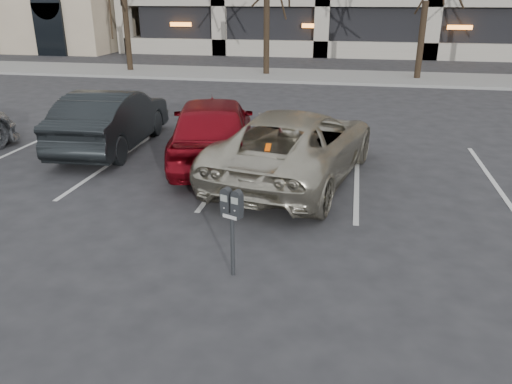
{
  "coord_description": "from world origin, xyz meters",
  "views": [
    {
      "loc": [
        1.2,
        -8.1,
        3.62
      ],
      "look_at": [
        -0.02,
        -1.83,
        1.1
      ],
      "focal_mm": 35.0,
      "sensor_mm": 36.0,
      "label": 1
    }
  ],
  "objects_px": {
    "car_red": "(213,129)",
    "parking_meter": "(232,211)",
    "car_dark": "(112,119)",
    "suv_silver": "(296,144)"
  },
  "relations": [
    {
      "from": "parking_meter",
      "to": "car_dark",
      "type": "distance_m",
      "value": 7.09
    },
    {
      "from": "suv_silver",
      "to": "car_dark",
      "type": "xyz_separation_m",
      "value": [
        -4.81,
        1.38,
        0.01
      ]
    },
    {
      "from": "car_red",
      "to": "suv_silver",
      "type": "bearing_deg",
      "value": 146.75
    },
    {
      "from": "parking_meter",
      "to": "car_red",
      "type": "height_order",
      "value": "car_red"
    },
    {
      "from": "parking_meter",
      "to": "car_red",
      "type": "bearing_deg",
      "value": 129.99
    },
    {
      "from": "parking_meter",
      "to": "car_dark",
      "type": "xyz_separation_m",
      "value": [
        -4.45,
        5.51,
        -0.22
      ]
    },
    {
      "from": "car_dark",
      "to": "suv_silver",
      "type": "bearing_deg",
      "value": 160.36
    },
    {
      "from": "parking_meter",
      "to": "suv_silver",
      "type": "height_order",
      "value": "suv_silver"
    },
    {
      "from": "parking_meter",
      "to": "suv_silver",
      "type": "bearing_deg",
      "value": 106.43
    },
    {
      "from": "car_red",
      "to": "parking_meter",
      "type": "bearing_deg",
      "value": 95.67
    }
  ]
}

